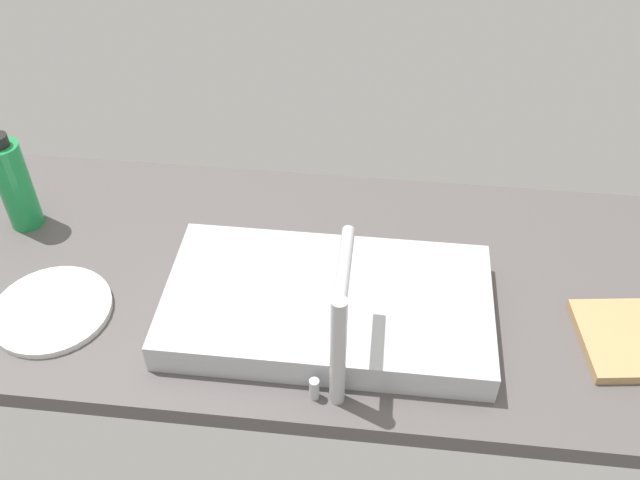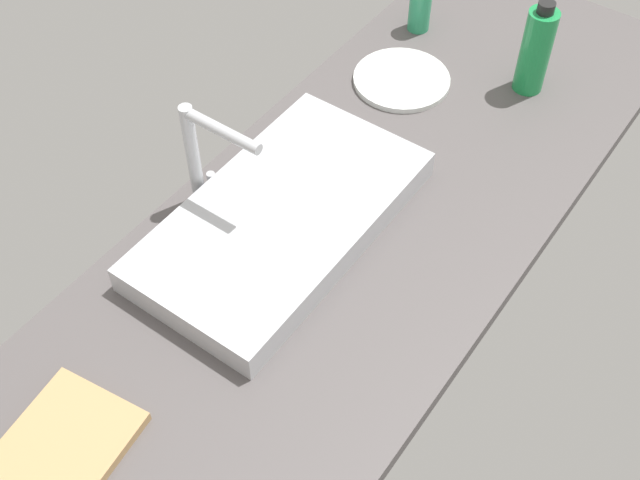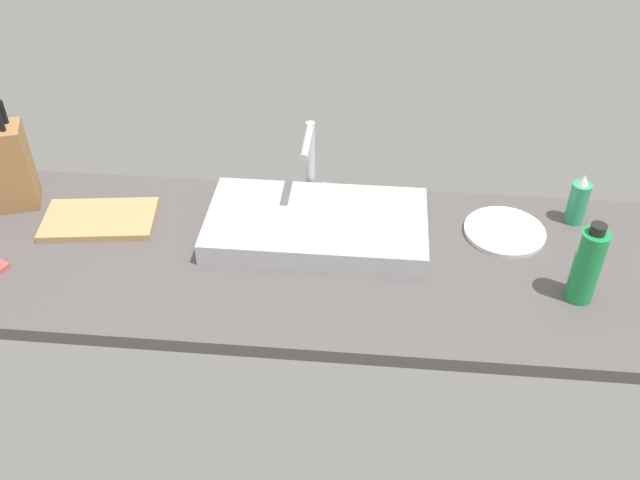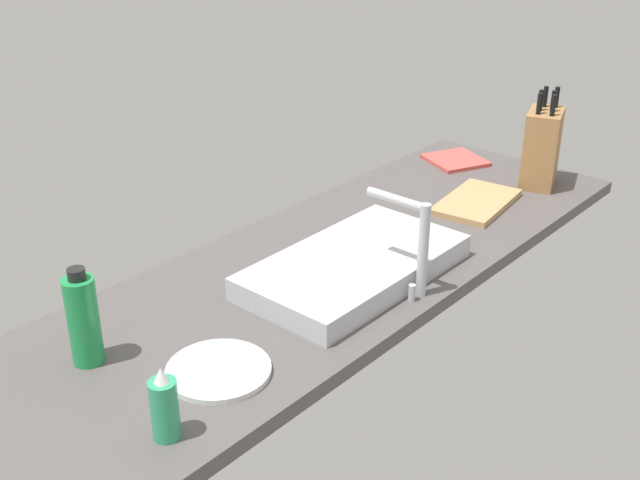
{
  "view_description": "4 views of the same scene",
  "coord_description": "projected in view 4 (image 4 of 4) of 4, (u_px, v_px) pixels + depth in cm",
  "views": [
    {
      "loc": [
        -7.23,
        89.92,
        96.27
      ],
      "look_at": [
        2.94,
        -1.06,
        11.87
      ],
      "focal_mm": 40.01,
      "sensor_mm": 36.0,
      "label": 1
    },
    {
      "loc": [
        -72.66,
        -51.87,
        114.1
      ],
      "look_at": [
        -1.69,
        -0.92,
        9.51
      ],
      "focal_mm": 45.69,
      "sensor_mm": 36.0,
      "label": 2
    },
    {
      "loc": [
        14.37,
        -130.9,
        113.25
      ],
      "look_at": [
        2.59,
        -4.3,
        12.08
      ],
      "focal_mm": 39.54,
      "sensor_mm": 36.0,
      "label": 3
    },
    {
      "loc": [
        129.87,
        110.43,
        92.96
      ],
      "look_at": [
        0.86,
        -1.47,
        9.97
      ],
      "focal_mm": 44.31,
      "sensor_mm": 36.0,
      "label": 4
    }
  ],
  "objects": [
    {
      "name": "knife_block",
      "position": [
        542.0,
        147.0,
        2.35
      ],
      "size": [
        17.17,
        13.89,
        29.03
      ],
      "rotation": [
        0.0,
        0.0,
        0.34
      ],
      "color": "#9E7042",
      "rests_on": "countertop_slab"
    },
    {
      "name": "faucet",
      "position": [
        414.0,
        237.0,
        1.74
      ],
      "size": [
        5.5,
        16.6,
        22.34
      ],
      "color": "#B7BABF",
      "rests_on": "countertop_slab"
    },
    {
      "name": "cutting_board",
      "position": [
        476.0,
        202.0,
        2.25
      ],
      "size": [
        30.21,
        20.16,
        1.8
      ],
      "primitive_type": "cube",
      "rotation": [
        0.0,
        0.0,
        0.13
      ],
      "color": "tan",
      "rests_on": "countertop_slab"
    },
    {
      "name": "water_bottle",
      "position": [
        83.0,
        319.0,
        1.51
      ],
      "size": [
        6.23,
        6.23,
        20.54
      ],
      "color": "#1E8E47",
      "rests_on": "countertop_slab"
    },
    {
      "name": "sink_basin",
      "position": [
        354.0,
        266.0,
        1.86
      ],
      "size": [
        54.92,
        29.7,
        5.55
      ],
      "primitive_type": "cube",
      "color": "#B7BABF",
      "rests_on": "countertop_slab"
    },
    {
      "name": "soap_bottle",
      "position": [
        164.0,
        407.0,
        1.33
      ],
      "size": [
        4.92,
        4.92,
        14.14
      ],
      "color": "#2D9966",
      "rests_on": "countertop_slab"
    },
    {
      "name": "dish_towel",
      "position": [
        455.0,
        160.0,
        2.57
      ],
      "size": [
        22.27,
        22.45,
        1.2
      ],
      "primitive_type": "cube",
      "rotation": [
        0.0,
        0.0,
        -0.43
      ],
      "color": "#CC4C47",
      "rests_on": "countertop_slab"
    },
    {
      "name": "dinner_plate",
      "position": [
        219.0,
        370.0,
        1.52
      ],
      "size": [
        20.46,
        20.46,
        1.2
      ],
      "primitive_type": "cylinder",
      "color": "silver",
      "rests_on": "countertop_slab"
    },
    {
      "name": "countertop_slab",
      "position": [
        327.0,
        271.0,
        1.93
      ],
      "size": [
        197.51,
        61.3,
        3.5
      ],
      "primitive_type": "cube",
      "color": "#514C4C",
      "rests_on": "ground"
    }
  ]
}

